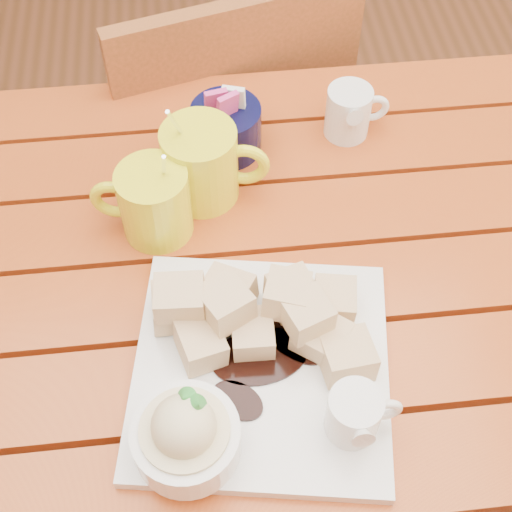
{
  "coord_description": "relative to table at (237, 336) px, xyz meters",
  "views": [
    {
      "loc": [
        -0.03,
        -0.47,
        1.47
      ],
      "look_at": [
        0.03,
        0.0,
        0.82
      ],
      "focal_mm": 50.0,
      "sensor_mm": 36.0,
      "label": 1
    }
  ],
  "objects": [
    {
      "name": "ground",
      "position": [
        0.0,
        -0.0,
        -0.64
      ],
      "size": [
        5.0,
        5.0,
        0.0
      ],
      "primitive_type": "plane",
      "color": "brown",
      "rests_on": "ground"
    },
    {
      "name": "table",
      "position": [
        0.0,
        0.0,
        0.0
      ],
      "size": [
        1.2,
        0.79,
        0.75
      ],
      "color": "maroon",
      "rests_on": "ground"
    },
    {
      "name": "dessert_plate",
      "position": [
        0.0,
        -0.12,
        0.14
      ],
      "size": [
        0.32,
        0.32,
        0.11
      ],
      "rotation": [
        0.0,
        0.0,
        -0.17
      ],
      "color": "white",
      "rests_on": "table"
    },
    {
      "name": "coffee_mug_left",
      "position": [
        -0.09,
        0.11,
        0.16
      ],
      "size": [
        0.13,
        0.09,
        0.15
      ],
      "rotation": [
        0.0,
        0.0,
        -0.21
      ],
      "color": "yellow",
      "rests_on": "table"
    },
    {
      "name": "coffee_mug_right",
      "position": [
        -0.02,
        0.16,
        0.16
      ],
      "size": [
        0.14,
        0.1,
        0.16
      ],
      "rotation": [
        0.0,
        0.0,
        -0.14
      ],
      "color": "yellow",
      "rests_on": "table"
    },
    {
      "name": "cream_pitcher",
      "position": [
        0.18,
        0.25,
        0.15
      ],
      "size": [
        0.09,
        0.08,
        0.08
      ],
      "rotation": [
        0.0,
        0.0,
        0.05
      ],
      "color": "white",
      "rests_on": "table"
    },
    {
      "name": "sugar_caddy",
      "position": [
        0.01,
        0.24,
        0.14
      ],
      "size": [
        0.1,
        0.1,
        0.1
      ],
      "color": "black",
      "rests_on": "table"
    },
    {
      "name": "chair_far",
      "position": [
        0.02,
        0.52,
        -0.16
      ],
      "size": [
        0.49,
        0.49,
        0.86
      ],
      "rotation": [
        0.0,
        0.0,
        3.4
      ],
      "color": "brown",
      "rests_on": "ground"
    }
  ]
}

